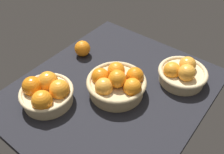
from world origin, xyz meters
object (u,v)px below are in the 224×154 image
at_px(basket_far_left, 182,73).
at_px(loose_orange_front_gap, 82,48).
at_px(basket_center, 117,83).
at_px(basket_near_right, 47,93).

relative_size(basket_far_left, loose_orange_front_gap, 2.76).
xyz_separation_m(basket_center, basket_far_left, (-0.22, 0.18, -0.01)).
height_order(basket_center, basket_far_left, basket_center).
bearing_deg(basket_near_right, basket_center, 138.42).
xyz_separation_m(basket_center, basket_near_right, (0.21, -0.18, -0.00)).
distance_m(basket_far_left, basket_near_right, 0.56).
distance_m(basket_far_left, loose_orange_front_gap, 0.47).
bearing_deg(basket_center, loose_orange_front_gap, -109.64).
relative_size(basket_center, basket_far_left, 1.16).
bearing_deg(loose_orange_front_gap, basket_near_right, 17.75).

